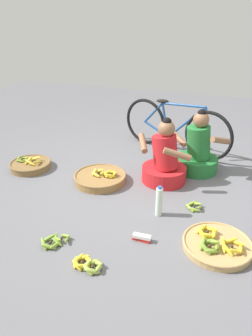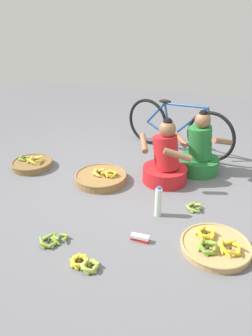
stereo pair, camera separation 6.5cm
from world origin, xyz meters
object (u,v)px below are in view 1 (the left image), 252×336
water_bottle (159,202)px  packet_carton_stack (142,238)px  banana_basket_back_right (217,244)px  loose_bananas_mid_right (54,241)px  banana_basket_front_left (30,165)px  vendor_woman_behind (198,152)px  vendor_woman_front (164,162)px  bicycle_leaning (174,127)px  loose_bananas_back_left (87,264)px  banana_basket_near_vendor (100,178)px  loose_bananas_back_center (194,206)px

water_bottle → packet_carton_stack: 0.45m
banana_basket_back_right → loose_bananas_mid_right: bearing=-162.9°
banana_basket_front_left → water_bottle: (1.81, -0.46, 0.10)m
loose_bananas_mid_right → vendor_woman_behind: bearing=62.7°
vendor_woman_front → packet_carton_stack: (0.07, -1.14, -0.22)m
vendor_woman_front → banana_basket_front_left: size_ratio=1.50×
vendor_woman_front → bicycle_leaning: bearing=94.8°
loose_bananas_back_left → water_bottle: 0.96m
vendor_woman_behind → packet_carton_stack: vendor_woman_behind is taller
loose_bananas_back_left → packet_carton_stack: size_ratio=1.62×
vendor_woman_behind → bicycle_leaning: bearing=127.3°
banana_basket_back_right → vendor_woman_behind: bearing=104.8°
bicycle_leaning → loose_bananas_mid_right: (-0.54, -2.37, -0.33)m
banana_basket_near_vendor → loose_bananas_mid_right: size_ratio=2.45×
vendor_woman_behind → packet_carton_stack: size_ratio=4.79×
banana_basket_front_left → packet_carton_stack: banana_basket_front_left is taller
banana_basket_near_vendor → loose_bananas_back_left: bearing=-70.6°
loose_bananas_mid_right → packet_carton_stack: loose_bananas_mid_right is taller
loose_bananas_back_center → packet_carton_stack: size_ratio=1.18×
banana_basket_back_right → banana_basket_front_left: 2.52m
banana_basket_front_left → loose_bananas_mid_right: 1.60m
vendor_woman_front → banana_basket_near_vendor: 0.77m
bicycle_leaning → banana_basket_near_vendor: bicycle_leaning is taller
loose_bananas_mid_right → vendor_woman_front: bearing=66.5°
banana_basket_back_right → packet_carton_stack: bearing=-169.6°
loose_bananas_mid_right → banana_basket_back_right: bearing=17.1°
packet_carton_stack → banana_basket_near_vendor: bearing=131.8°
bicycle_leaning → loose_bananas_back_center: 1.55m
loose_bananas_mid_right → banana_basket_front_left: bearing=132.0°
vendor_woman_behind → banana_basket_back_right: vendor_woman_behind is taller
banana_basket_front_left → water_bottle: water_bottle is taller
banana_basket_near_vendor → vendor_woman_behind: bearing=33.8°
loose_bananas_back_center → water_bottle: (-0.32, -0.23, 0.13)m
loose_bananas_mid_right → loose_bananas_back_left: loose_bananas_mid_right is taller
loose_bananas_back_center → packet_carton_stack: 0.75m
bicycle_leaning → loose_bananas_back_left: bearing=-93.6°
loose_bananas_back_center → bicycle_leaning: bearing=109.9°
vendor_woman_behind → loose_bananas_back_center: size_ratio=4.07×
loose_bananas_back_left → water_bottle: water_bottle is taller
banana_basket_near_vendor → loose_bananas_back_center: bearing=-10.2°
vendor_woman_front → loose_bananas_back_left: 1.62m
banana_basket_front_left → banana_basket_back_right: bearing=-18.0°
loose_bananas_mid_right → water_bottle: 1.04m
banana_basket_back_right → loose_bananas_back_left: (-0.94, -0.56, -0.01)m
water_bottle → packet_carton_stack: (-0.04, -0.43, -0.12)m
banana_basket_back_right → banana_basket_front_left: banana_basket_front_left is taller
bicycle_leaning → banana_basket_near_vendor: 1.40m
vendor_woman_behind → banana_basket_near_vendor: size_ratio=1.30×
vendor_woman_behind → banana_basket_front_left: bearing=-162.1°
loose_bananas_back_left → loose_bananas_mid_right: bearing=158.1°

